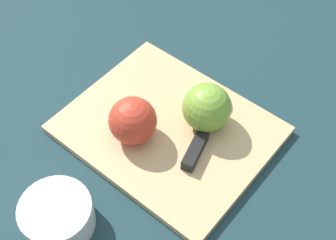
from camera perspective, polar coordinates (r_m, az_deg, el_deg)
ground_plane at (r=0.85m, az=0.00°, el=-1.45°), size 4.00×4.00×0.00m
cutting_board at (r=0.85m, az=0.00°, el=-1.14°), size 0.37×0.30×0.02m
apple_half_left at (r=0.80m, az=-4.34°, el=-0.09°), size 0.08×0.08×0.08m
apple_half_right at (r=0.82m, az=4.75°, el=1.55°), size 0.09×0.09×0.09m
knife at (r=0.81m, az=3.56°, el=-3.27°), size 0.05×0.16×0.02m
apple_slice at (r=0.87m, az=5.53°, el=1.87°), size 0.07×0.07×0.01m
bowl at (r=0.75m, az=-13.40°, el=-11.15°), size 0.11×0.11×0.05m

